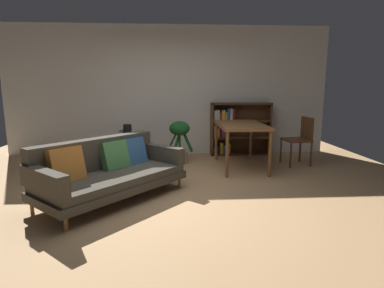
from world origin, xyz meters
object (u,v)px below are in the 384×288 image
object	(u,v)px
fabric_couch	(108,170)
potted_floor_plant	(180,139)
desk_speaker	(128,132)
bookshelf	(236,129)
dining_table	(241,128)
open_laptop	(131,133)
dining_chair_near	(300,138)
media_console	(134,151)

from	to	relation	value
fabric_couch	potted_floor_plant	xyz separation A→B (m)	(0.99, 1.82, 0.10)
desk_speaker	bookshelf	xyz separation A→B (m)	(2.15, 1.10, -0.12)
dining_table	open_laptop	bearing A→B (deg)	162.54
potted_floor_plant	bookshelf	xyz separation A→B (m)	(1.22, 0.73, 0.08)
dining_chair_near	bookshelf	distance (m)	1.41
media_console	dining_chair_near	xyz separation A→B (m)	(3.10, -0.24, 0.26)
media_console	open_laptop	size ratio (longest dim) A/B	3.06
media_console	desk_speaker	distance (m)	0.53
desk_speaker	dining_table	size ratio (longest dim) A/B	0.20
bookshelf	fabric_couch	bearing A→B (deg)	-130.95
media_console	desk_speaker	xyz separation A→B (m)	(-0.05, -0.34, 0.41)
dining_table	fabric_couch	bearing A→B (deg)	-145.36
fabric_couch	open_laptop	distance (m)	2.07
media_console	open_laptop	world-z (taller)	open_laptop
desk_speaker	media_console	bearing A→B (deg)	81.24
fabric_couch	media_console	distance (m)	1.80
open_laptop	bookshelf	xyz separation A→B (m)	(2.16, 0.48, -0.01)
desk_speaker	potted_floor_plant	distance (m)	1.01
desk_speaker	bookshelf	distance (m)	2.41
fabric_couch	media_console	world-z (taller)	fabric_couch
open_laptop	dining_table	world-z (taller)	dining_table
open_laptop	potted_floor_plant	distance (m)	0.97
media_console	potted_floor_plant	bearing A→B (deg)	1.72
fabric_couch	open_laptop	size ratio (longest dim) A/B	5.07
fabric_couch	desk_speaker	size ratio (longest dim) A/B	7.55
dining_chair_near	bookshelf	world-z (taller)	bookshelf
open_laptop	bookshelf	bearing A→B (deg)	12.60
potted_floor_plant	dining_table	world-z (taller)	potted_floor_plant
potted_floor_plant	bookshelf	distance (m)	1.43
open_laptop	media_console	bearing A→B (deg)	-75.25
dining_table	bookshelf	bearing A→B (deg)	82.72
desk_speaker	dining_table	bearing A→B (deg)	-0.59
fabric_couch	desk_speaker	xyz separation A→B (m)	(0.07, 1.45, 0.29)
open_laptop	dining_chair_near	distance (m)	3.21
bookshelf	potted_floor_plant	bearing A→B (deg)	-149.21
dining_table	desk_speaker	bearing A→B (deg)	179.41
media_console	potted_floor_plant	world-z (taller)	potted_floor_plant
open_laptop	desk_speaker	xyz separation A→B (m)	(0.02, -0.61, 0.11)
fabric_couch	open_laptop	xyz separation A→B (m)	(0.05, 2.06, 0.18)
open_laptop	desk_speaker	world-z (taller)	desk_speaker
potted_floor_plant	dining_chair_near	world-z (taller)	dining_chair_near
desk_speaker	potted_floor_plant	world-z (taller)	potted_floor_plant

